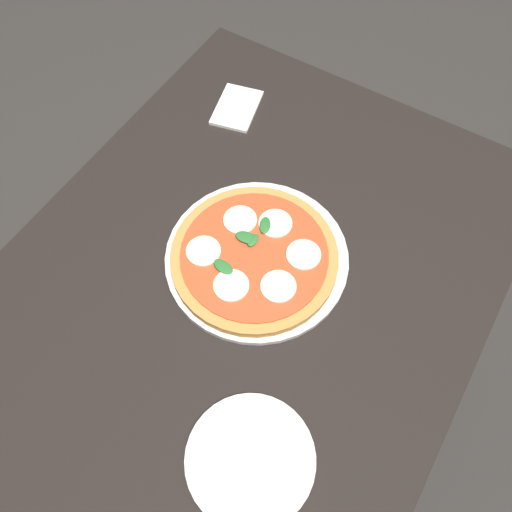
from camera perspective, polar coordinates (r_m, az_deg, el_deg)
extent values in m
plane|color=#2D2B28|center=(1.71, -1.34, -14.39)|extent=(6.00, 6.00, 0.00)
cube|color=black|center=(1.03, -2.15, -4.02)|extent=(1.21, 0.88, 0.04)
cube|color=black|center=(1.69, -2.30, 10.27)|extent=(0.07, 0.07, 0.69)
cube|color=black|center=(1.57, 20.18, -0.94)|extent=(0.07, 0.07, 0.69)
cylinder|color=silver|center=(1.04, 0.00, -0.11)|extent=(0.35, 0.35, 0.01)
cylinder|color=#C6843F|center=(1.02, -0.10, -0.16)|extent=(0.32, 0.32, 0.02)
cylinder|color=#CC4723|center=(1.01, -0.11, 0.14)|extent=(0.28, 0.28, 0.00)
cylinder|color=beige|center=(0.98, -2.74, -3.09)|extent=(0.07, 0.07, 0.00)
cylinder|color=beige|center=(0.98, 2.39, -3.24)|extent=(0.07, 0.07, 0.00)
cylinder|color=beige|center=(1.01, 5.06, 0.14)|extent=(0.07, 0.07, 0.00)
cylinder|color=beige|center=(1.04, 2.02, 3.49)|extent=(0.07, 0.07, 0.00)
cylinder|color=beige|center=(1.05, -1.69, 3.84)|extent=(0.07, 0.07, 0.00)
cylinder|color=beige|center=(1.02, -5.59, 0.52)|extent=(0.07, 0.07, 0.00)
ellipsoid|color=#286B2D|center=(1.02, -0.98, 1.99)|extent=(0.03, 0.05, 0.00)
ellipsoid|color=#286B2D|center=(0.99, -3.49, -1.13)|extent=(0.03, 0.05, 0.00)
ellipsoid|color=#286B2D|center=(1.04, 0.96, 3.29)|extent=(0.04, 0.04, 0.00)
ellipsoid|color=#286B2D|center=(1.02, -0.30, 1.70)|extent=(0.03, 0.02, 0.00)
cylinder|color=white|center=(0.92, -0.61, -20.75)|extent=(0.21, 0.21, 0.01)
cube|color=white|center=(1.28, -2.05, 15.44)|extent=(0.15, 0.12, 0.01)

